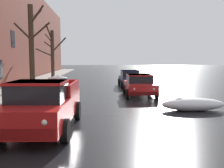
# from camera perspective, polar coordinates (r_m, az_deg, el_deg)

# --- Properties ---
(left_sidewalk_slab) EXTENTS (2.77, 80.00, 0.12)m
(left_sidewalk_slab) POSITION_cam_1_polar(r_m,az_deg,el_deg) (19.34, -23.10, -1.89)
(left_sidewalk_slab) COLOR gray
(left_sidewalk_slab) RESTS_ON ground
(snow_bank_along_left_kerb) EXTENTS (3.04, 1.05, 0.62)m
(snow_bank_along_left_kerb) POSITION_cam_1_polar(r_m,az_deg,el_deg) (12.66, 17.49, -4.41)
(snow_bank_along_left_kerb) COLOR white
(snow_bank_along_left_kerb) RESTS_ON ground
(snow_bank_mid_block_left) EXTENTS (2.27, 1.28, 0.57)m
(snow_bank_mid_block_left) POSITION_cam_1_polar(r_m,az_deg,el_deg) (29.75, -12.21, 1.29)
(snow_bank_mid_block_left) COLOR white
(snow_bank_mid_block_left) RESTS_ON ground
(snow_bank_near_corner_right) EXTENTS (1.77, 1.03, 0.67)m
(snow_bank_near_corner_right) POSITION_cam_1_polar(r_m,az_deg,el_deg) (28.63, 6.62, 1.38)
(snow_bank_near_corner_right) COLOR white
(snow_bank_near_corner_right) RESTS_ON ground
(bare_tree_mid_block) EXTENTS (2.56, 2.87, 6.64)m
(bare_tree_mid_block) POSITION_cam_1_polar(r_m,az_deg,el_deg) (20.96, -17.65, 8.50)
(bare_tree_mid_block) COLOR #423323
(bare_tree_mid_block) RESTS_ON ground
(bare_tree_far_down_block) EXTENTS (3.30, 3.14, 6.25)m
(bare_tree_far_down_block) POSITION_cam_1_polar(r_m,az_deg,el_deg) (30.19, -13.36, 6.88)
(bare_tree_far_down_block) COLOR #423323
(bare_tree_far_down_block) RESTS_ON ground
(pickup_truck_red_approaching_near_lane) EXTENTS (2.33, 5.02, 1.76)m
(pickup_truck_red_approaching_near_lane) POSITION_cam_1_polar(r_m,az_deg,el_deg) (9.03, -15.24, -4.60)
(pickup_truck_red_approaching_near_lane) COLOR red
(pickup_truck_red_approaching_near_lane) RESTS_ON ground
(sedan_red_parked_kerbside_close) EXTENTS (2.10, 4.01, 1.42)m
(sedan_red_parked_kerbside_close) POSITION_cam_1_polar(r_m,az_deg,el_deg) (16.94, 6.19, -0.12)
(sedan_red_parked_kerbside_close) COLOR red
(sedan_red_parked_kerbside_close) RESTS_ON ground
(sedan_darkblue_parked_kerbside_mid) EXTENTS (1.87, 4.15, 1.42)m
(sedan_darkblue_parked_kerbside_mid) POSITION_cam_1_polar(r_m,az_deg,el_deg) (22.79, 3.99, 1.39)
(sedan_darkblue_parked_kerbside_mid) COLOR navy
(sedan_darkblue_parked_kerbside_mid) RESTS_ON ground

